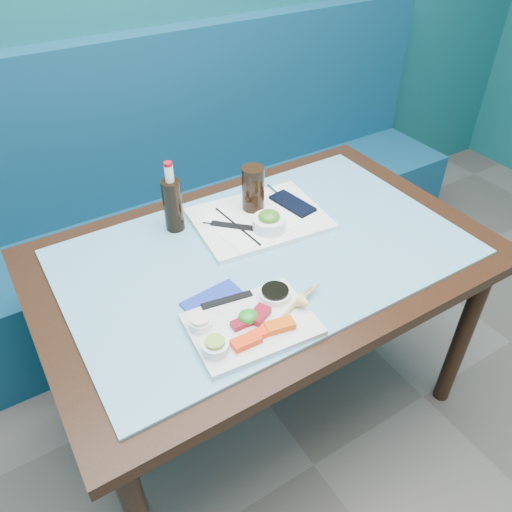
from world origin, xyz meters
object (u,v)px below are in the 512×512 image
dining_table (265,273)px  cola_bottle_body (173,205)px  blue_napkin (221,308)px  cola_glass (253,189)px  booth_bench (168,221)px  serving_tray (259,219)px  sashimi_plate (252,324)px  seaweed_bowl (269,223)px

dining_table → cola_bottle_body: cola_bottle_body is taller
dining_table → blue_napkin: 0.30m
cola_glass → blue_napkin: bearing=-131.9°
blue_napkin → dining_table: bearing=32.3°
booth_bench → blue_napkin: 1.09m
serving_tray → sashimi_plate: bearing=-118.5°
sashimi_plate → serving_tray: 0.49m
sashimi_plate → seaweed_bowl: (0.26, 0.33, 0.03)m
cola_glass → blue_napkin: 0.49m
seaweed_bowl → serving_tray: bearing=82.4°
cola_glass → cola_bottle_body: bearing=168.3°
cola_bottle_body → blue_napkin: cola_bottle_body is taller
serving_tray → cola_bottle_body: size_ratio=2.41×
serving_tray → cola_glass: (0.01, 0.05, 0.09)m
booth_bench → cola_glass: bearing=-82.8°
sashimi_plate → serving_tray: same height
cola_glass → cola_bottle_body: (-0.27, 0.06, -0.01)m
dining_table → blue_napkin: bearing=-147.7°
booth_bench → sashimi_plate: (-0.20, -1.09, 0.39)m
sashimi_plate → serving_tray: size_ratio=0.75×
cola_bottle_body → seaweed_bowl: bearing=-36.9°
sashimi_plate → cola_glass: (0.28, 0.46, 0.09)m
booth_bench → dining_table: booth_bench is taller
booth_bench → cola_glass: 0.80m
dining_table → seaweed_bowl: seaweed_bowl is taller
cola_bottle_body → blue_napkin: size_ratio=1.05×
sashimi_plate → seaweed_bowl: bearing=55.9°
sashimi_plate → seaweed_bowl: seaweed_bowl is taller
sashimi_plate → cola_bottle_body: size_ratio=1.82×
seaweed_bowl → cola_glass: size_ratio=0.69×
sashimi_plate → cola_glass: size_ratio=2.06×
dining_table → serving_tray: (0.07, 0.15, 0.10)m
seaweed_bowl → sashimi_plate: bearing=-129.1°
serving_tray → dining_table: bearing=-109.2°
serving_tray → cola_glass: size_ratio=2.73×
booth_bench → cola_glass: (0.08, -0.64, 0.48)m
booth_bench → sashimi_plate: bearing=-100.6°
sashimi_plate → cola_glass: bearing=63.0°
cola_bottle_body → blue_napkin: 0.42m
booth_bench → cola_glass: size_ratio=19.29×
booth_bench → cola_bottle_body: 0.77m
dining_table → cola_glass: size_ratio=9.00×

